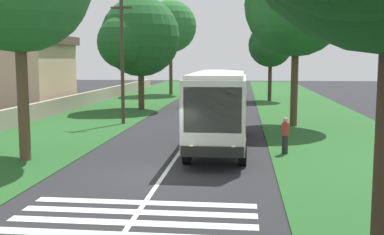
{
  "coord_description": "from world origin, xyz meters",
  "views": [
    {
      "loc": [
        -17.37,
        -2.95,
        4.35
      ],
      "look_at": [
        4.78,
        -0.54,
        1.6
      ],
      "focal_mm": 44.32,
      "sensor_mm": 36.0,
      "label": 1
    }
  ],
  "objects_px": {
    "roadside_tree_left_1": "(138,39)",
    "utility_pole": "(122,60)",
    "coach_bus": "(220,104)",
    "pedestrian": "(285,135)",
    "roadside_tree_left_0": "(169,28)",
    "trailing_car_0": "(193,99)",
    "trailing_car_2": "(206,89)",
    "trailing_car_1": "(233,95)",
    "roadside_tree_right_1": "(270,46)",
    "roadside_tree_right_2": "(294,7)",
    "roadside_building": "(21,72)"
  },
  "relations": [
    {
      "from": "roadside_tree_right_2",
      "to": "utility_pole",
      "type": "relative_size",
      "value": 1.34
    },
    {
      "from": "trailing_car_1",
      "to": "roadside_tree_right_2",
      "type": "distance_m",
      "value": 19.34
    },
    {
      "from": "coach_bus",
      "to": "trailing_car_1",
      "type": "distance_m",
      "value": 25.58
    },
    {
      "from": "roadside_tree_left_0",
      "to": "pedestrian",
      "type": "bearing_deg",
      "value": -163.02
    },
    {
      "from": "roadside_tree_left_1",
      "to": "trailing_car_1",
      "type": "bearing_deg",
      "value": -41.32
    },
    {
      "from": "pedestrian",
      "to": "roadside_building",
      "type": "bearing_deg",
      "value": 50.32
    },
    {
      "from": "coach_bus",
      "to": "trailing_car_2",
      "type": "xyz_separation_m",
      "value": [
        34.44,
        3.44,
        -1.48
      ]
    },
    {
      "from": "roadside_tree_left_0",
      "to": "utility_pole",
      "type": "distance_m",
      "value": 26.99
    },
    {
      "from": "coach_bus",
      "to": "roadside_building",
      "type": "xyz_separation_m",
      "value": [
        16.01,
        18.02,
        1.09
      ]
    },
    {
      "from": "trailing_car_1",
      "to": "roadside_tree_right_1",
      "type": "xyz_separation_m",
      "value": [
        1.31,
        -3.72,
        5.0
      ]
    },
    {
      "from": "roadside_tree_left_0",
      "to": "roadside_tree_right_2",
      "type": "bearing_deg",
      "value": -155.29
    },
    {
      "from": "roadside_tree_left_0",
      "to": "roadside_tree_right_2",
      "type": "distance_m",
      "value": 29.11
    },
    {
      "from": "trailing_car_0",
      "to": "roadside_tree_right_2",
      "type": "height_order",
      "value": "roadside_tree_right_2"
    },
    {
      "from": "trailing_car_0",
      "to": "roadside_tree_left_1",
      "type": "bearing_deg",
      "value": 130.69
    },
    {
      "from": "roadside_tree_right_1",
      "to": "utility_pole",
      "type": "bearing_deg",
      "value": 150.84
    },
    {
      "from": "roadside_tree_right_1",
      "to": "utility_pole",
      "type": "distance_m",
      "value": 21.92
    },
    {
      "from": "trailing_car_0",
      "to": "utility_pole",
      "type": "height_order",
      "value": "utility_pole"
    },
    {
      "from": "trailing_car_2",
      "to": "pedestrian",
      "type": "relative_size",
      "value": 2.54
    },
    {
      "from": "trailing_car_2",
      "to": "roadside_tree_right_1",
      "type": "bearing_deg",
      "value": -136.39
    },
    {
      "from": "roadside_building",
      "to": "pedestrian",
      "type": "bearing_deg",
      "value": -129.68
    },
    {
      "from": "coach_bus",
      "to": "roadside_tree_left_1",
      "type": "height_order",
      "value": "roadside_tree_left_1"
    },
    {
      "from": "trailing_car_0",
      "to": "utility_pole",
      "type": "relative_size",
      "value": 0.52
    },
    {
      "from": "roadside_tree_right_1",
      "to": "pedestrian",
      "type": "relative_size",
      "value": 4.75
    },
    {
      "from": "coach_bus",
      "to": "roadside_tree_left_0",
      "type": "xyz_separation_m",
      "value": [
        34.44,
        7.89,
        5.96
      ]
    },
    {
      "from": "trailing_car_0",
      "to": "coach_bus",
      "type": "bearing_deg",
      "value": -170.33
    },
    {
      "from": "pedestrian",
      "to": "utility_pole",
      "type": "bearing_deg",
      "value": 47.16
    },
    {
      "from": "trailing_car_2",
      "to": "roadside_tree_right_1",
      "type": "height_order",
      "value": "roadside_tree_right_1"
    },
    {
      "from": "roadside_tree_right_2",
      "to": "roadside_building",
      "type": "bearing_deg",
      "value": 70.21
    },
    {
      "from": "trailing_car_1",
      "to": "utility_pole",
      "type": "relative_size",
      "value": 0.52
    },
    {
      "from": "roadside_tree_left_1",
      "to": "roadside_building",
      "type": "distance_m",
      "value": 10.66
    },
    {
      "from": "roadside_tree_left_1",
      "to": "roadside_building",
      "type": "bearing_deg",
      "value": 93.45
    },
    {
      "from": "roadside_building",
      "to": "trailing_car_1",
      "type": "bearing_deg",
      "value": -62.23
    },
    {
      "from": "trailing_car_1",
      "to": "coach_bus",
      "type": "bearing_deg",
      "value": 179.85
    },
    {
      "from": "roadside_tree_left_0",
      "to": "trailing_car_1",
      "type": "bearing_deg",
      "value": -138.18
    },
    {
      "from": "trailing_car_0",
      "to": "utility_pole",
      "type": "xyz_separation_m",
      "value": [
        -12.59,
        3.41,
        3.65
      ]
    },
    {
      "from": "roadside_tree_left_0",
      "to": "pedestrian",
      "type": "relative_size",
      "value": 6.75
    },
    {
      "from": "trailing_car_0",
      "to": "trailing_car_2",
      "type": "xyz_separation_m",
      "value": [
        14.11,
        -0.02,
        0.0
      ]
    },
    {
      "from": "roadside_tree_right_1",
      "to": "roadside_building",
      "type": "bearing_deg",
      "value": 116.41
    },
    {
      "from": "roadside_tree_left_1",
      "to": "utility_pole",
      "type": "xyz_separation_m",
      "value": [
        -8.9,
        -0.89,
        -1.75
      ]
    },
    {
      "from": "roadside_tree_left_0",
      "to": "roadside_building",
      "type": "bearing_deg",
      "value": 151.2
    },
    {
      "from": "trailing_car_0",
      "to": "trailing_car_2",
      "type": "distance_m",
      "value": 14.11
    },
    {
      "from": "trailing_car_1",
      "to": "trailing_car_2",
      "type": "relative_size",
      "value": 1.0
    },
    {
      "from": "roadside_building",
      "to": "pedestrian",
      "type": "xyz_separation_m",
      "value": [
        -17.5,
        -21.09,
        -2.33
      ]
    },
    {
      "from": "pedestrian",
      "to": "trailing_car_2",
      "type": "bearing_deg",
      "value": 10.28
    },
    {
      "from": "roadside_tree_right_1",
      "to": "utility_pole",
      "type": "xyz_separation_m",
      "value": [
        -19.11,
        10.66,
        -1.35
      ]
    },
    {
      "from": "coach_bus",
      "to": "trailing_car_2",
      "type": "relative_size",
      "value": 2.6
    },
    {
      "from": "roadside_tree_right_2",
      "to": "roadside_building",
      "type": "relative_size",
      "value": 1.24
    },
    {
      "from": "coach_bus",
      "to": "pedestrian",
      "type": "bearing_deg",
      "value": -115.8
    },
    {
      "from": "roadside_tree_right_1",
      "to": "roadside_building",
      "type": "height_order",
      "value": "roadside_tree_right_1"
    },
    {
      "from": "trailing_car_1",
      "to": "utility_pole",
      "type": "height_order",
      "value": "utility_pole"
    }
  ]
}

